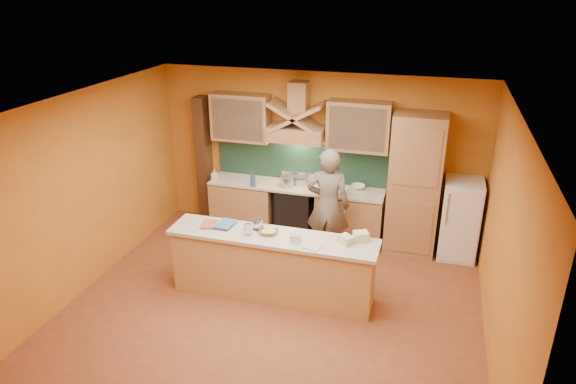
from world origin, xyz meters
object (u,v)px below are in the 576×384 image
(stove, at_px, (295,211))
(kitchen_scale, at_px, (295,239))
(fridge, at_px, (460,219))
(person, at_px, (328,205))
(mixing_bowl, at_px, (268,231))

(stove, relative_size, kitchen_scale, 7.64)
(fridge, relative_size, person, 0.70)
(kitchen_scale, bearing_deg, mixing_bowl, 167.69)
(mixing_bowl, bearing_deg, kitchen_scale, -18.48)
(mixing_bowl, bearing_deg, fridge, 36.00)
(fridge, height_order, person, person)
(stove, xyz_separation_m, mixing_bowl, (0.14, -1.86, 0.53))
(fridge, bearing_deg, stove, 180.00)
(stove, relative_size, fridge, 0.69)
(stove, bearing_deg, person, -43.38)
(stove, relative_size, mixing_bowl, 3.48)
(kitchen_scale, height_order, mixing_bowl, kitchen_scale)
(stove, height_order, kitchen_scale, kitchen_scale)
(stove, height_order, person, person)
(person, xyz_separation_m, mixing_bowl, (-0.57, -1.20, 0.05))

